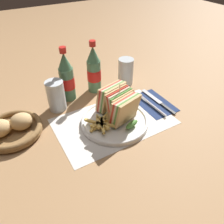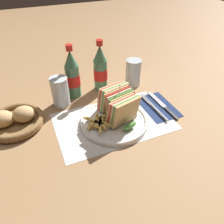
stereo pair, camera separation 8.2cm
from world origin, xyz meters
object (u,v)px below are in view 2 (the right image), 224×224
bread_basket (15,121)px  glass_far (60,92)px  coke_bottle_near (73,75)px  plate_main (114,121)px  fork (156,109)px  glass_near (133,74)px  coke_bottle_far (100,70)px  knife (163,105)px  club_sandwich (119,105)px

bread_basket → glass_far: bearing=18.4°
coke_bottle_near → plate_main: bearing=-70.5°
fork → coke_bottle_near: coke_bottle_near is taller
glass_near → glass_far: (-0.35, -0.03, 0.01)m
fork → plate_main: bearing=-179.9°
coke_bottle_near → glass_near: size_ratio=1.86×
coke_bottle_far → glass_near: bearing=-7.4°
knife → bread_basket: 0.59m
glass_near → bread_basket: size_ratio=0.60×
club_sandwich → bread_basket: bearing=161.8°
club_sandwich → bread_basket: (-0.37, 0.12, -0.05)m
coke_bottle_near → coke_bottle_far: same height
knife → coke_bottle_near: (-0.32, 0.22, 0.09)m
fork → knife: bearing=19.6°
coke_bottle_near → glass_far: 0.09m
plate_main → bread_basket: bearing=158.8°
coke_bottle_near → bread_basket: 0.29m
knife → glass_far: 0.43m
plate_main → fork: 0.19m
club_sandwich → fork: bearing=-2.4°
coke_bottle_near → glass_far: coke_bottle_near is taller
plate_main → knife: size_ratio=1.22×
club_sandwich → glass_near: bearing=51.7°
fork → glass_far: bearing=149.2°
coke_bottle_far → knife: bearing=-49.9°
glass_far → club_sandwich: bearing=-46.0°
club_sandwich → glass_far: 0.26m
knife → glass_near: glass_near is taller
plate_main → coke_bottle_near: 0.27m
glass_near → bread_basket: bearing=-170.1°
plate_main → glass_near: size_ratio=2.03×
club_sandwich → coke_bottle_near: (-0.11, 0.23, 0.03)m
glass_near → glass_far: 0.35m
club_sandwich → glass_near: club_sandwich is taller
fork → glass_near: size_ratio=1.58×
coke_bottle_near → glass_near: bearing=-3.3°
fork → bread_basket: (-0.53, 0.13, 0.01)m
coke_bottle_near → glass_far: bearing=-145.2°
fork → coke_bottle_far: bearing=119.7°
knife → fork: bearing=-160.4°
coke_bottle_near → coke_bottle_far: size_ratio=1.00×
coke_bottle_near → bread_basket: bearing=-156.8°
plate_main → coke_bottle_far: coke_bottle_far is taller
plate_main → fork: size_ratio=1.28×
plate_main → club_sandwich: size_ratio=1.29×
club_sandwich → fork: club_sandwich is taller
coke_bottle_near → coke_bottle_far: (0.13, 0.00, 0.00)m
club_sandwich → fork: 0.18m
knife → glass_near: 0.21m
plate_main → fork: bearing=1.6°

